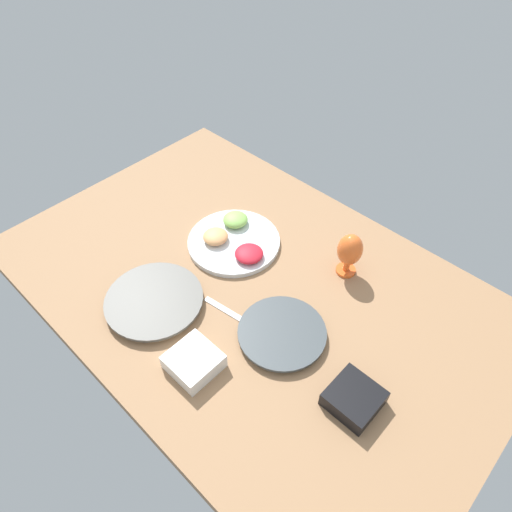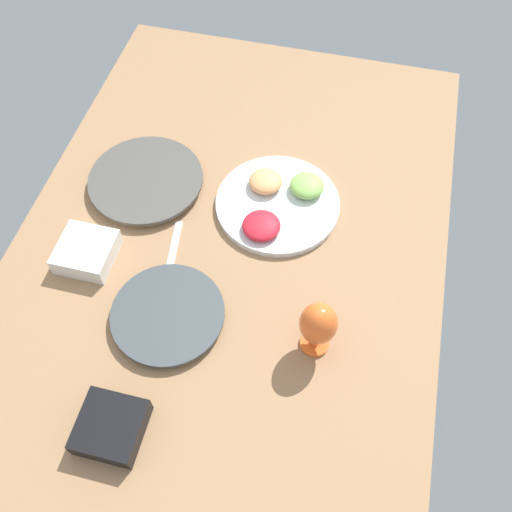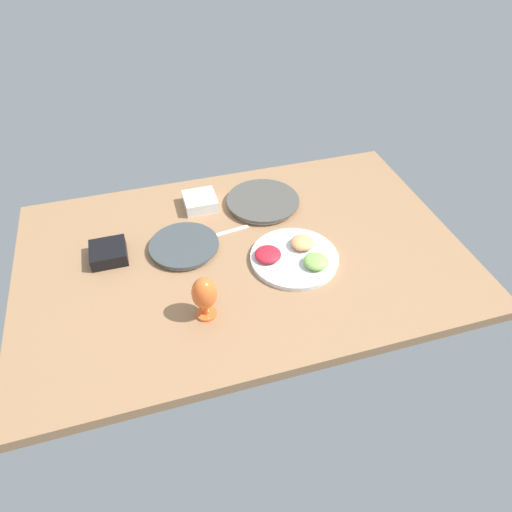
% 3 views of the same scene
% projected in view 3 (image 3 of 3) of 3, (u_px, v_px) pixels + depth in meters
% --- Properties ---
extents(ground_plane, '(1.60, 1.04, 0.04)m').
position_uv_depth(ground_plane, '(243.00, 256.00, 1.68)').
color(ground_plane, '#99704C').
extents(dinner_plate_left, '(0.30, 0.30, 0.03)m').
position_uv_depth(dinner_plate_left, '(263.00, 202.00, 1.87)').
color(dinner_plate_left, silver).
rests_on(dinner_plate_left, ground_plane).
extents(dinner_plate_right, '(0.25, 0.25, 0.02)m').
position_uv_depth(dinner_plate_right, '(184.00, 246.00, 1.67)').
color(dinner_plate_right, silver).
rests_on(dinner_plate_right, ground_plane).
extents(fruit_platter, '(0.32, 0.32, 0.05)m').
position_uv_depth(fruit_platter, '(295.00, 256.00, 1.63)').
color(fruit_platter, silver).
rests_on(fruit_platter, ground_plane).
extents(hurricane_glass_orange, '(0.08, 0.08, 0.16)m').
position_uv_depth(hurricane_glass_orange, '(205.00, 295.00, 1.39)').
color(hurricane_glass_orange, orange).
rests_on(hurricane_glass_orange, ground_plane).
extents(square_bowl_white, '(0.13, 0.13, 0.05)m').
position_uv_depth(square_bowl_white, '(200.00, 201.00, 1.85)').
color(square_bowl_white, white).
rests_on(square_bowl_white, ground_plane).
extents(square_bowl_black, '(0.13, 0.13, 0.05)m').
position_uv_depth(square_bowl_black, '(108.00, 252.00, 1.63)').
color(square_bowl_black, black).
rests_on(square_bowl_black, ground_plane).
extents(fork_by_right_plate, '(0.18, 0.04, 0.01)m').
position_uv_depth(fork_by_right_plate, '(227.00, 232.00, 1.75)').
color(fork_by_right_plate, silver).
rests_on(fork_by_right_plate, ground_plane).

